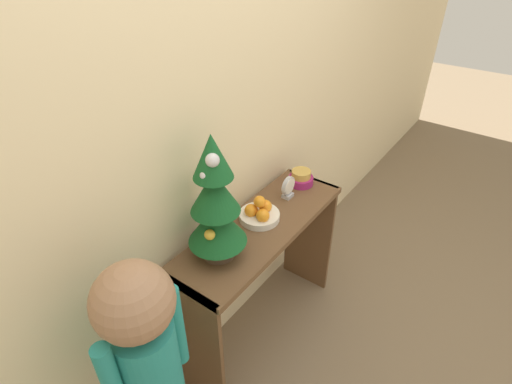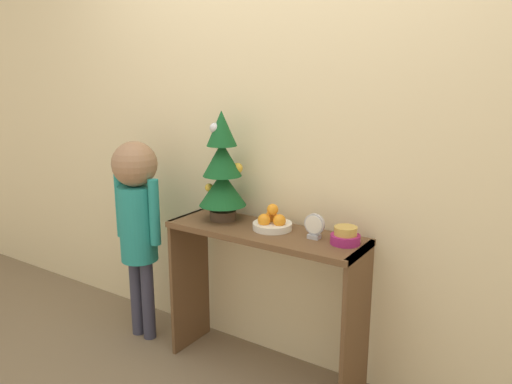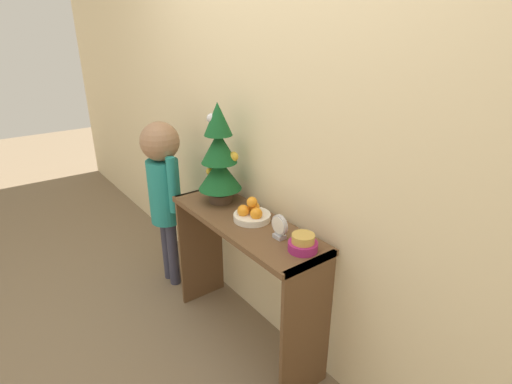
# 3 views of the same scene
# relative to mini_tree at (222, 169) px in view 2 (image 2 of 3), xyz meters

# --- Properties ---
(back_wall) EXTENTS (7.00, 0.05, 2.50)m
(back_wall) POSITION_rel_mini_tree_xyz_m (0.27, 0.18, 0.22)
(back_wall) COLOR beige
(back_wall) RESTS_ON ground_plane
(console_table) EXTENTS (1.00, 0.33, 0.76)m
(console_table) POSITION_rel_mini_tree_xyz_m (0.27, -0.03, -0.46)
(console_table) COLOR brown
(console_table) RESTS_ON ground_plane
(mini_tree) EXTENTS (0.24, 0.24, 0.56)m
(mini_tree) POSITION_rel_mini_tree_xyz_m (0.00, 0.00, 0.00)
(mini_tree) COLOR #4C3828
(mini_tree) RESTS_ON console_table
(fruit_bowl) EXTENTS (0.19, 0.19, 0.13)m
(fruit_bowl) POSITION_rel_mini_tree_xyz_m (0.30, 0.00, -0.23)
(fruit_bowl) COLOR silver
(fruit_bowl) RESTS_ON console_table
(singing_bowl) EXTENTS (0.13, 0.13, 0.08)m
(singing_bowl) POSITION_rel_mini_tree_xyz_m (0.68, 0.00, -0.23)
(singing_bowl) COLOR #9E2366
(singing_bowl) RESTS_ON console_table
(desk_clock) EXTENTS (0.10, 0.04, 0.12)m
(desk_clock) POSITION_rel_mini_tree_xyz_m (0.53, -0.01, -0.21)
(desk_clock) COLOR #B2B2B7
(desk_clock) RESTS_ON console_table
(child_figure) EXTENTS (0.32, 0.25, 1.15)m
(child_figure) POSITION_rel_mini_tree_xyz_m (-0.50, -0.12, -0.27)
(child_figure) COLOR #38384C
(child_figure) RESTS_ON ground_plane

